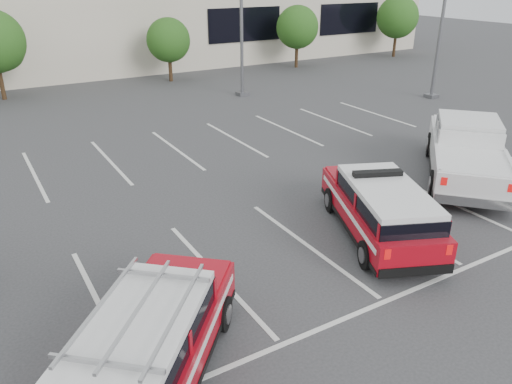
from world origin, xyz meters
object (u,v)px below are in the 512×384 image
tree_mid_right (170,41)px  tree_far_right (398,19)px  ladder_suv (152,347)px  white_pickup (466,156)px  light_pole_right (445,1)px  light_pole_mid (241,0)px  fire_chief_suv (380,213)px  tree_right (298,29)px

tree_mid_right → tree_far_right: size_ratio=0.82×
ladder_suv → white_pickup: bearing=57.1°
tree_mid_right → light_pole_right: size_ratio=0.39×
tree_far_right → light_pole_mid: light_pole_mid is taller
tree_far_right → ladder_suv: size_ratio=1.04×
fire_chief_suv → white_pickup: white_pickup is taller
light_pole_mid → fire_chief_suv: light_pole_mid is taller
tree_right → light_pole_right: (0.91, -12.05, 2.41)m
tree_right → ladder_suv: size_ratio=0.95×
ladder_suv → fire_chief_suv: bearing=56.5°
light_pole_mid → ladder_suv: bearing=-123.3°
light_pole_right → white_pickup: bearing=-133.7°
light_pole_mid → fire_chief_suv: (-5.06, -16.55, -4.47)m
light_pole_mid → white_pickup: 15.56m
light_pole_mid → tree_right: bearing=36.8°
tree_right → fire_chief_suv: tree_right is taller
tree_far_right → fire_chief_suv: bearing=-135.7°
light_pole_mid → white_pickup: size_ratio=1.64×
fire_chief_suv → white_pickup: size_ratio=0.84×
white_pickup → ladder_suv: size_ratio=1.35×
tree_far_right → white_pickup: tree_far_right is taller
tree_mid_right → ladder_suv: (-10.20, -24.49, -1.78)m
fire_chief_suv → white_pickup: 5.77m
tree_far_right → light_pole_mid: size_ratio=0.47×
light_pole_right → fire_chief_suv: size_ratio=1.94×
light_pole_right → white_pickup: size_ratio=1.64×
tree_far_right → light_pole_right: 15.24m
tree_far_right → ladder_suv: bearing=-141.0°
tree_far_right → tree_mid_right: bearing=-180.0°
white_pickup → tree_right: bearing=117.2°
light_pole_mid → light_pole_right: bearing=-33.7°
tree_mid_right → light_pole_right: 16.47m
tree_far_right → light_pole_right: size_ratio=0.47×
light_pole_mid → light_pole_right: 10.82m
tree_mid_right → light_pole_right: light_pole_right is taller
white_pickup → light_pole_right: bearing=93.5°
tree_mid_right → light_pole_right: bearing=-47.8°
tree_right → ladder_suv: tree_right is taller
tree_mid_right → white_pickup: 21.17m
tree_right → ladder_suv: 31.82m
tree_mid_right → white_pickup: (2.38, -20.96, -1.71)m
fire_chief_suv → white_pickup: bearing=39.6°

